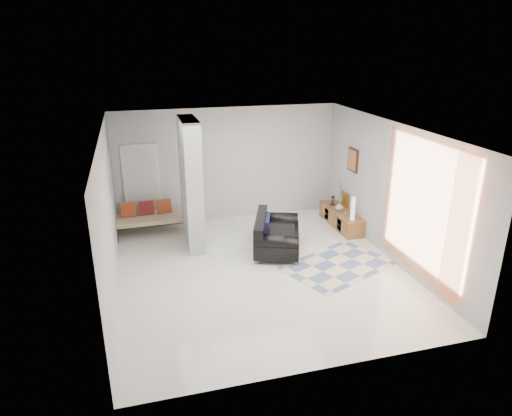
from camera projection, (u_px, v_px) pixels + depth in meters
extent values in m
plane|color=white|center=(261.00, 270.00, 9.04)|extent=(6.00, 6.00, 0.00)
plane|color=white|center=(262.00, 130.00, 8.07)|extent=(6.00, 6.00, 0.00)
plane|color=#B7BABC|center=(228.00, 164.00, 11.27)|extent=(6.00, 0.00, 6.00)
plane|color=#B7BABC|center=(325.00, 281.00, 5.84)|extent=(6.00, 0.00, 6.00)
plane|color=#B7BABC|center=(108.00, 218.00, 7.87)|extent=(0.00, 6.00, 6.00)
plane|color=#B7BABC|center=(392.00, 192.00, 9.23)|extent=(0.00, 6.00, 6.00)
cube|color=#A7ACAE|center=(191.00, 184.00, 9.73)|extent=(0.35, 1.20, 2.80)
cube|color=white|center=(142.00, 186.00, 10.84)|extent=(0.85, 0.06, 2.04)
plane|color=orange|center=(422.00, 209.00, 8.16)|extent=(0.00, 2.55, 2.55)
cube|color=#35180E|center=(353.00, 160.00, 10.68)|extent=(0.04, 0.45, 0.55)
cube|color=brown|center=(341.00, 218.00, 11.13)|extent=(0.45, 1.64, 0.40)
cube|color=#35180E|center=(339.00, 225.00, 10.75)|extent=(0.02, 0.22, 0.28)
cube|color=#35180E|center=(327.00, 214.00, 11.41)|extent=(0.02, 0.22, 0.28)
cube|color=#BA8C36|center=(345.00, 199.00, 11.24)|extent=(0.09, 0.32, 0.40)
cube|color=silver|center=(345.00, 214.00, 10.68)|extent=(0.04, 0.10, 0.12)
cylinder|color=silver|center=(258.00, 261.00, 9.33)|extent=(0.05, 0.05, 0.10)
cylinder|color=silver|center=(263.00, 235.00, 10.54)|extent=(0.05, 0.05, 0.10)
cylinder|color=silver|center=(294.00, 262.00, 9.28)|extent=(0.05, 0.05, 0.10)
cylinder|color=silver|center=(294.00, 236.00, 10.49)|extent=(0.05, 0.05, 0.10)
cube|color=black|center=(277.00, 239.00, 9.84)|extent=(1.39, 1.76, 0.30)
cube|color=black|center=(261.00, 225.00, 9.75)|extent=(0.71, 1.51, 0.36)
cylinder|color=black|center=(276.00, 242.00, 9.15)|extent=(0.92, 0.56, 0.28)
cylinder|color=black|center=(278.00, 218.00, 10.37)|extent=(0.92, 0.56, 0.28)
cube|color=black|center=(266.00, 224.00, 9.74)|extent=(0.32, 0.58, 0.31)
cylinder|color=black|center=(117.00, 235.00, 10.17)|extent=(0.04, 0.04, 0.40)
cylinder|color=black|center=(194.00, 227.00, 10.62)|extent=(0.04, 0.04, 0.40)
cylinder|color=black|center=(117.00, 224.00, 10.81)|extent=(0.04, 0.04, 0.40)
cylinder|color=black|center=(189.00, 216.00, 11.26)|extent=(0.04, 0.04, 0.40)
cube|color=beige|center=(154.00, 218.00, 10.65)|extent=(1.76, 0.77, 0.12)
cube|color=#9D3B1C|center=(128.00, 210.00, 10.56)|extent=(0.34, 0.17, 0.33)
cube|color=maroon|center=(146.00, 208.00, 10.67)|extent=(0.34, 0.17, 0.33)
cube|color=#9D3B1C|center=(164.00, 206.00, 10.78)|extent=(0.34, 0.17, 0.33)
cube|color=beige|center=(338.00, 265.00, 9.23)|extent=(2.51, 2.15, 0.01)
cylinder|color=silver|center=(353.00, 209.00, 10.42)|extent=(0.10, 0.10, 0.54)
imported|color=silver|center=(339.00, 207.00, 11.05)|extent=(0.21, 0.21, 0.19)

